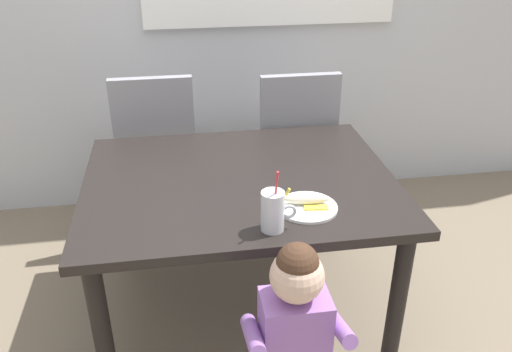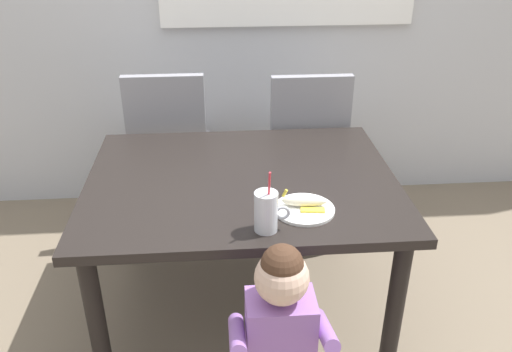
{
  "view_description": "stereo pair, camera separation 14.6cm",
  "coord_description": "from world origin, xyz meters",
  "px_view_note": "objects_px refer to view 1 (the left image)",
  "views": [
    {
      "loc": [
        -0.24,
        -1.93,
        1.74
      ],
      "look_at": [
        0.05,
        -0.1,
        0.76
      ],
      "focal_mm": 36.68,
      "sensor_mm": 36.0,
      "label": 1
    },
    {
      "loc": [
        -0.09,
        -1.95,
        1.74
      ],
      "look_at": [
        0.05,
        -0.1,
        0.76
      ],
      "focal_mm": 36.68,
      "sensor_mm": 36.0,
      "label": 2
    }
  ],
  "objects_px": {
    "snack_plate": "(307,207)",
    "peeled_banana": "(308,199)",
    "dining_table": "(240,196)",
    "dining_chair_right": "(294,141)",
    "milk_cup": "(273,213)",
    "toddler_standing": "(295,325)",
    "dining_chair_left": "(157,145)"
  },
  "relations": [
    {
      "from": "dining_chair_right",
      "to": "snack_plate",
      "type": "xyz_separation_m",
      "value": [
        -0.17,
        -0.97,
        0.16
      ]
    },
    {
      "from": "dining_table",
      "to": "dining_chair_left",
      "type": "distance_m",
      "value": 0.84
    },
    {
      "from": "dining_table",
      "to": "snack_plate",
      "type": "xyz_separation_m",
      "value": [
        0.22,
        -0.28,
        0.09
      ]
    },
    {
      "from": "peeled_banana",
      "to": "dining_chair_left",
      "type": "bearing_deg",
      "value": 119.95
    },
    {
      "from": "dining_chair_right",
      "to": "milk_cup",
      "type": "bearing_deg",
      "value": 73.33
    },
    {
      "from": "dining_chair_left",
      "to": "dining_chair_right",
      "type": "distance_m",
      "value": 0.76
    },
    {
      "from": "dining_table",
      "to": "snack_plate",
      "type": "relative_size",
      "value": 5.67
    },
    {
      "from": "milk_cup",
      "to": "snack_plate",
      "type": "relative_size",
      "value": 1.08
    },
    {
      "from": "toddler_standing",
      "to": "milk_cup",
      "type": "distance_m",
      "value": 0.39
    },
    {
      "from": "dining_table",
      "to": "dining_chair_left",
      "type": "xyz_separation_m",
      "value": [
        -0.37,
        0.76,
        -0.07
      ]
    },
    {
      "from": "dining_chair_right",
      "to": "milk_cup",
      "type": "relative_size",
      "value": 3.85
    },
    {
      "from": "snack_plate",
      "to": "peeled_banana",
      "type": "xyz_separation_m",
      "value": [
        0.0,
        0.01,
        0.03
      ]
    },
    {
      "from": "dining_table",
      "to": "dining_chair_left",
      "type": "relative_size",
      "value": 1.36
    },
    {
      "from": "snack_plate",
      "to": "milk_cup",
      "type": "bearing_deg",
      "value": -142.99
    },
    {
      "from": "toddler_standing",
      "to": "milk_cup",
      "type": "height_order",
      "value": "milk_cup"
    },
    {
      "from": "dining_table",
      "to": "toddler_standing",
      "type": "relative_size",
      "value": 1.56
    },
    {
      "from": "milk_cup",
      "to": "peeled_banana",
      "type": "bearing_deg",
      "value": 39.57
    },
    {
      "from": "dining_table",
      "to": "dining_chair_right",
      "type": "height_order",
      "value": "dining_chair_right"
    },
    {
      "from": "toddler_standing",
      "to": "peeled_banana",
      "type": "distance_m",
      "value": 0.5
    },
    {
      "from": "peeled_banana",
      "to": "dining_chair_right",
      "type": "bearing_deg",
      "value": 80.13
    },
    {
      "from": "milk_cup",
      "to": "dining_chair_left",
      "type": "bearing_deg",
      "value": 110.42
    },
    {
      "from": "dining_table",
      "to": "milk_cup",
      "type": "relative_size",
      "value": 5.23
    },
    {
      "from": "dining_table",
      "to": "peeled_banana",
      "type": "height_order",
      "value": "peeled_banana"
    },
    {
      "from": "dining_chair_left",
      "to": "peeled_banana",
      "type": "height_order",
      "value": "dining_chair_left"
    },
    {
      "from": "peeled_banana",
      "to": "toddler_standing",
      "type": "bearing_deg",
      "value": -108.05
    },
    {
      "from": "dining_table",
      "to": "dining_chair_right",
      "type": "bearing_deg",
      "value": 60.35
    },
    {
      "from": "toddler_standing",
      "to": "dining_chair_left",
      "type": "bearing_deg",
      "value": 107.09
    },
    {
      "from": "milk_cup",
      "to": "dining_table",
      "type": "bearing_deg",
      "value": 99.36
    },
    {
      "from": "snack_plate",
      "to": "peeled_banana",
      "type": "relative_size",
      "value": 1.32
    },
    {
      "from": "milk_cup",
      "to": "snack_plate",
      "type": "xyz_separation_m",
      "value": [
        0.16,
        0.12,
        -0.06
      ]
    },
    {
      "from": "toddler_standing",
      "to": "snack_plate",
      "type": "relative_size",
      "value": 3.64
    },
    {
      "from": "milk_cup",
      "to": "snack_plate",
      "type": "height_order",
      "value": "milk_cup"
    }
  ]
}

